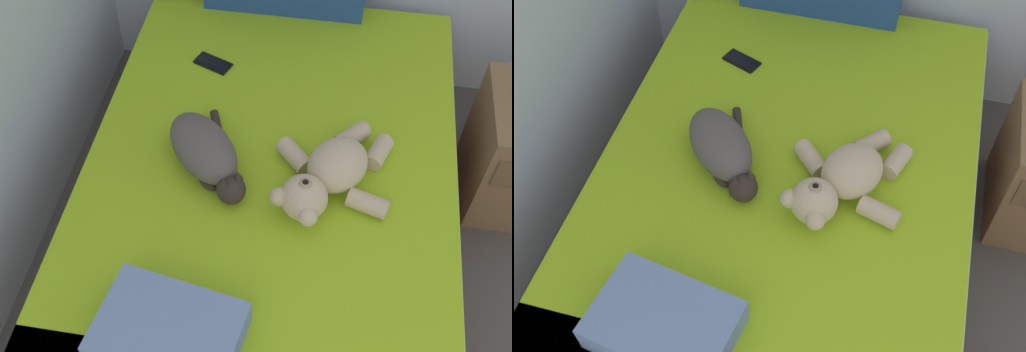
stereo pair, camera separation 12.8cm
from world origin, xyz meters
The scene contains 5 objects.
bed centered at (0.93, 3.18, 0.24)m, with size 1.36×2.03×0.49m.
cat centered at (0.71, 3.17, 0.56)m, with size 0.37×0.42×0.15m.
teddy_bear centered at (1.13, 3.14, 0.56)m, with size 0.41×0.51×0.17m.
cell_phone centered at (0.62, 3.69, 0.50)m, with size 0.16×0.12×0.01m.
throw_pillow centered at (0.74, 2.52, 0.55)m, with size 0.40×0.28×0.11m, color #728CB7.
Camera 1 is at (1.10, 1.83, 2.22)m, focal length 43.98 mm.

